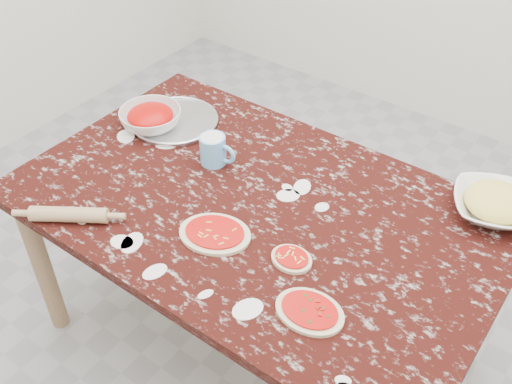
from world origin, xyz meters
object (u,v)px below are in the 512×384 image
object	(u,v)px
worktable	(256,222)
sauce_bowl	(151,119)
rolling_pin	(69,215)
flour_mug	(214,150)
pizza_tray	(175,121)
cheese_bowl	(495,206)

from	to	relation	value
worktable	sauce_bowl	xyz separation A→B (m)	(-0.60, 0.12, 0.12)
sauce_bowl	rolling_pin	xyz separation A→B (m)	(0.16, -0.54, -0.01)
flour_mug	rolling_pin	world-z (taller)	flour_mug
sauce_bowl	flour_mug	distance (m)	0.34
pizza_tray	rolling_pin	bearing A→B (deg)	-79.97
sauce_bowl	rolling_pin	size ratio (longest dim) A/B	0.95
sauce_bowl	rolling_pin	bearing A→B (deg)	-73.15
sauce_bowl	cheese_bowl	world-z (taller)	sauce_bowl
sauce_bowl	flour_mug	xyz separation A→B (m)	(0.34, -0.03, 0.02)
rolling_pin	sauce_bowl	bearing A→B (deg)	106.85
pizza_tray	sauce_bowl	size ratio (longest dim) A/B	1.40
rolling_pin	cheese_bowl	bearing A→B (deg)	37.69
pizza_tray	flour_mug	bearing A→B (deg)	-20.17
pizza_tray	sauce_bowl	world-z (taller)	sauce_bowl
cheese_bowl	rolling_pin	world-z (taller)	cheese_bowl
pizza_tray	cheese_bowl	bearing A→B (deg)	10.37
worktable	sauce_bowl	bearing A→B (deg)	168.34
worktable	pizza_tray	xyz separation A→B (m)	(-0.54, 0.20, 0.09)
flour_mug	sauce_bowl	bearing A→B (deg)	174.86
worktable	cheese_bowl	world-z (taller)	cheese_bowl
cheese_bowl	rolling_pin	distance (m)	1.37
pizza_tray	rolling_pin	distance (m)	0.63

